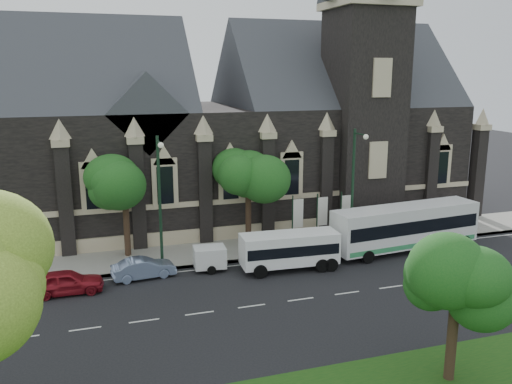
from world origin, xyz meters
name	(u,v)px	position (x,y,z in m)	size (l,w,h in m)	color
ground	(252,306)	(0.00, 0.00, 0.00)	(160.00, 160.00, 0.00)	black
sidewalk	(213,252)	(0.00, 9.50, 0.07)	(80.00, 5.00, 0.15)	gray
museum	(244,127)	(5.12, 18.78, 8.17)	(40.00, 17.70, 29.90)	black
tree_park_east	(458,276)	(6.18, -9.32, 4.62)	(3.40, 3.40, 6.28)	black
tree_walk_right	(250,170)	(3.21, 10.71, 5.82)	(4.08, 4.08, 7.80)	black
tree_walk_left	(127,178)	(-5.80, 10.70, 5.73)	(3.91, 3.91, 7.64)	black
street_lamp_near	(354,183)	(10.00, 7.09, 5.11)	(0.36, 1.88, 9.00)	black
street_lamp_mid	(160,196)	(-4.00, 7.09, 5.11)	(0.36, 1.88, 9.00)	black
banner_flag_left	(296,216)	(6.29, 9.00, 2.38)	(0.90, 0.10, 4.00)	black
banner_flag_center	(321,214)	(8.29, 9.00, 2.38)	(0.90, 0.10, 4.00)	black
banner_flag_right	(344,212)	(10.29, 9.00, 2.38)	(0.90, 0.10, 4.00)	black
tour_coach	(406,226)	(13.68, 5.75, 1.85)	(11.78, 3.61, 3.38)	silver
shuttle_bus	(290,249)	(4.13, 4.72, 1.46)	(6.61, 2.63, 2.51)	white
box_trailer	(210,257)	(-1.00, 6.20, 0.91)	(3.07, 1.81, 1.61)	silver
sedan	(144,268)	(-5.35, 6.14, 0.66)	(1.40, 4.02, 1.32)	#7E91B7
car_far_red	(66,282)	(-10.00, 5.05, 0.73)	(1.72, 4.28, 1.46)	maroon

